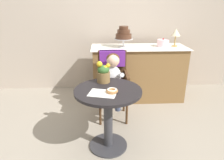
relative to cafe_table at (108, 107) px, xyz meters
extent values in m
plane|color=gray|center=(0.00, 0.00, -0.51)|extent=(8.00, 8.00, 0.00)
cube|color=#B2A393|center=(0.00, 1.85, 0.84)|extent=(4.80, 0.10, 2.70)
cylinder|color=black|center=(0.00, 0.00, 0.20)|extent=(0.72, 0.72, 0.03)
cylinder|color=#333338|center=(0.00, 0.00, -0.16)|extent=(0.10, 0.10, 0.69)
cylinder|color=#333338|center=(0.00, 0.00, -0.50)|extent=(0.44, 0.44, 0.02)
cube|color=#472D19|center=(0.09, 0.63, -0.04)|extent=(0.42, 0.42, 0.04)
cube|color=#472D19|center=(0.09, 0.82, 0.22)|extent=(0.40, 0.04, 0.46)
cube|color=#472D19|center=(-0.10, 0.63, 0.08)|extent=(0.04, 0.38, 0.18)
cube|color=#472D19|center=(0.28, 0.63, 0.08)|extent=(0.04, 0.38, 0.18)
cube|color=#6B2893|center=(0.09, 0.82, 0.34)|extent=(0.36, 0.11, 0.22)
cylinder|color=#472D19|center=(-0.09, 0.45, -0.28)|extent=(0.03, 0.03, 0.45)
cylinder|color=#472D19|center=(0.27, 0.45, -0.28)|extent=(0.03, 0.03, 0.45)
cylinder|color=#472D19|center=(-0.09, 0.81, -0.28)|extent=(0.03, 0.03, 0.45)
cylinder|color=#472D19|center=(0.27, 0.81, -0.28)|extent=(0.03, 0.03, 0.45)
ellipsoid|color=silver|center=(0.09, 0.61, 0.14)|extent=(0.22, 0.16, 0.30)
sphere|color=#E0B293|center=(0.09, 0.60, 0.36)|extent=(0.17, 0.17, 0.17)
ellipsoid|color=#4C2D19|center=(0.09, 0.62, 0.38)|extent=(0.17, 0.17, 0.14)
cylinder|color=silver|center=(-0.01, 0.52, 0.19)|extent=(0.08, 0.23, 0.13)
sphere|color=#E0B293|center=(0.00, 0.44, 0.12)|extent=(0.06, 0.06, 0.06)
cylinder|color=silver|center=(0.18, 0.52, 0.19)|extent=(0.08, 0.23, 0.13)
sphere|color=#E0B293|center=(0.17, 0.44, 0.12)|extent=(0.06, 0.06, 0.06)
cylinder|color=#3F4760|center=(0.03, 0.53, 0.03)|extent=(0.09, 0.22, 0.09)
cylinder|color=#3F4760|center=(0.03, 0.42, -0.14)|extent=(0.08, 0.08, 0.26)
cylinder|color=#3F4760|center=(0.14, 0.53, 0.03)|extent=(0.09, 0.22, 0.09)
cylinder|color=#3F4760|center=(0.14, 0.42, -0.14)|extent=(0.08, 0.08, 0.26)
cube|color=white|center=(-0.06, -0.10, 0.21)|extent=(0.31, 0.26, 0.00)
torus|color=#AD7542|center=(0.04, -0.08, 0.23)|extent=(0.12, 0.12, 0.04)
torus|color=white|center=(0.04, -0.08, 0.24)|extent=(0.11, 0.11, 0.02)
cylinder|color=brown|center=(-0.04, 0.23, 0.27)|extent=(0.15, 0.15, 0.12)
ellipsoid|color=#38662D|center=(-0.04, 0.23, 0.36)|extent=(0.14, 0.14, 0.10)
sphere|color=gold|center=(0.01, 0.22, 0.41)|extent=(0.05, 0.05, 0.05)
sphere|color=gold|center=(-0.01, 0.26, 0.36)|extent=(0.05, 0.05, 0.05)
sphere|color=gold|center=(-0.05, 0.26, 0.37)|extent=(0.06, 0.06, 0.06)
sphere|color=gold|center=(-0.07, 0.24, 0.36)|extent=(0.07, 0.07, 0.07)
sphere|color=gold|center=(-0.09, 0.21, 0.43)|extent=(0.07, 0.07, 0.07)
sphere|color=gold|center=(-0.05, 0.20, 0.36)|extent=(0.04, 0.04, 0.04)
sphere|color=gold|center=(-0.02, 0.21, 0.39)|extent=(0.05, 0.05, 0.05)
cube|color=olive|center=(0.55, 1.30, -0.06)|extent=(1.50, 0.56, 0.90)
cube|color=white|center=(0.55, 1.30, 0.39)|extent=(1.56, 0.62, 0.01)
cylinder|color=silver|center=(0.29, 1.30, 0.40)|extent=(0.16, 0.16, 0.01)
cylinder|color=silver|center=(0.29, 1.30, 0.46)|extent=(0.03, 0.03, 0.12)
cylinder|color=silver|center=(0.29, 1.30, 0.53)|extent=(0.30, 0.30, 0.01)
cylinder|color=#4C2D1E|center=(0.29, 1.30, 0.57)|extent=(0.26, 0.25, 0.08)
cylinder|color=#4C2D1E|center=(0.29, 1.30, 0.54)|extent=(0.26, 0.26, 0.01)
cylinder|color=#4C2D1E|center=(0.29, 1.30, 0.64)|extent=(0.20, 0.20, 0.07)
cylinder|color=#4C2D1E|center=(0.29, 1.30, 0.61)|extent=(0.21, 0.21, 0.01)
cylinder|color=#4C2D1E|center=(0.29, 1.30, 0.70)|extent=(0.15, 0.15, 0.05)
cylinder|color=#4C2D1E|center=(0.29, 1.30, 0.68)|extent=(0.15, 0.15, 0.01)
cylinder|color=silver|center=(0.94, 1.32, 0.45)|extent=(0.20, 0.20, 0.11)
sphere|color=red|center=(0.94, 1.32, 0.52)|extent=(0.02, 0.02, 0.02)
cylinder|color=#B28C47|center=(1.14, 1.31, 0.40)|extent=(0.09, 0.09, 0.01)
cylinder|color=#B28C47|center=(1.14, 1.31, 0.49)|extent=(0.02, 0.02, 0.16)
cone|color=beige|center=(1.14, 1.31, 0.62)|extent=(0.15, 0.15, 0.11)
camera|label=1|loc=(-0.05, -1.96, 1.07)|focal=32.62mm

